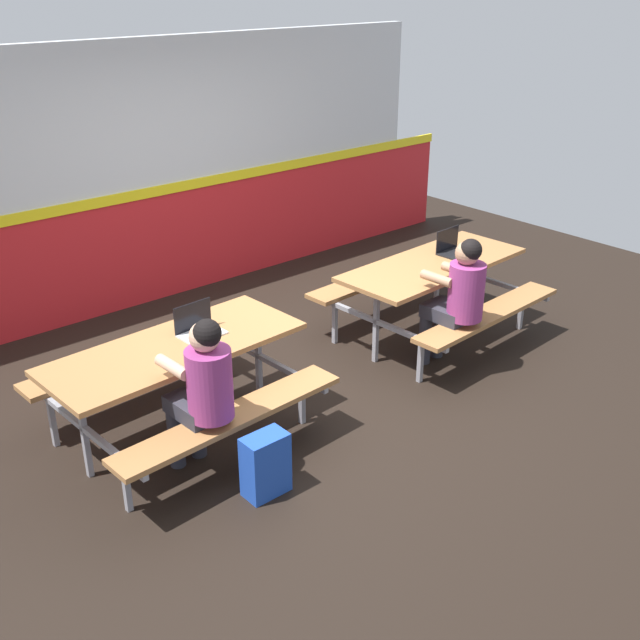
% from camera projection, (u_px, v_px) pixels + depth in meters
% --- Properties ---
extents(ground_plane, '(10.00, 10.00, 0.02)m').
position_uv_depth(ground_plane, '(318.00, 378.00, 6.49)').
color(ground_plane, black).
extents(accent_backdrop, '(8.00, 0.14, 2.60)m').
position_uv_depth(accent_backdrop, '(160.00, 179.00, 7.65)').
color(accent_backdrop, red).
rests_on(accent_backdrop, ground).
extents(picnic_table_left, '(1.90, 1.64, 0.74)m').
position_uv_depth(picnic_table_left, '(176.00, 366.00, 5.46)').
color(picnic_table_left, '#9E6B3D').
rests_on(picnic_table_left, ground).
extents(picnic_table_right, '(1.90, 1.64, 0.74)m').
position_uv_depth(picnic_table_right, '(432.00, 279.00, 6.99)').
color(picnic_table_right, '#9E6B3D').
rests_on(picnic_table_right, ground).
extents(student_nearer, '(0.38, 0.53, 1.21)m').
position_uv_depth(student_nearer, '(203.00, 385.00, 4.94)').
color(student_nearer, '#2D2D38').
rests_on(student_nearer, ground).
extents(student_further, '(0.38, 0.53, 1.21)m').
position_uv_depth(student_further, '(458.00, 294.00, 6.34)').
color(student_further, '#2D2D38').
rests_on(student_further, ground).
extents(laptop_silver, '(0.33, 0.24, 0.22)m').
position_uv_depth(laptop_silver, '(199.00, 328.00, 5.55)').
color(laptop_silver, silver).
rests_on(laptop_silver, picnic_table_left).
extents(laptop_dark, '(0.33, 0.24, 0.22)m').
position_uv_depth(laptop_dark, '(453.00, 248.00, 7.13)').
color(laptop_dark, black).
rests_on(laptop_dark, picnic_table_right).
extents(backpack_dark, '(0.30, 0.22, 0.44)m').
position_uv_depth(backpack_dark, '(265.00, 465.00, 4.98)').
color(backpack_dark, '#1E47B2').
rests_on(backpack_dark, ground).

